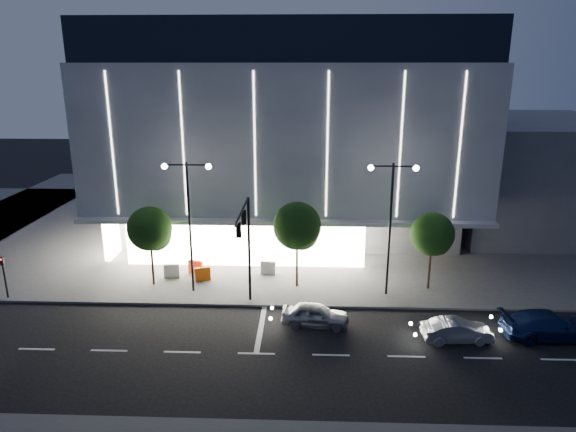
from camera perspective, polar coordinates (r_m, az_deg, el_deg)
The scene contains 18 objects.
ground at distance 30.02m, azimuth -7.17°, elevation -13.36°, with size 160.00×160.00×0.00m, color black.
sidewalk_museum at distance 51.83m, azimuth 2.48°, elevation -0.15°, with size 70.00×40.00×0.15m, color #474747.
museum at distance 48.34m, azimuth 0.19°, elevation 9.81°, with size 30.00×25.80×18.00m.
annex_building at distance 54.98m, azimuth 25.07°, elevation 4.56°, with size 16.00×20.00×10.00m, color #4C4C51.
traffic_mast at distance 30.85m, azimuth -4.70°, elevation -2.19°, with size 0.33×5.89×7.07m.
street_lamp_west at distance 33.77m, azimuth -10.96°, elevation 0.86°, with size 3.16×0.36×9.00m.
street_lamp_east at distance 33.35m, azimuth 11.36°, elevation 0.63°, with size 3.16×0.36×9.00m.
ped_signal_far at distance 38.25m, azimuth -29.02°, elevation -5.55°, with size 0.22×0.24×3.00m.
tree_left at distance 36.03m, azimuth -15.05°, elevation -1.62°, with size 3.02×3.02×5.72m.
tree_mid at distance 34.36m, azimuth 1.06°, elevation -1.40°, with size 3.25×3.25×6.15m.
tree_right at distance 35.51m, azimuth 15.75°, elevation -2.20°, with size 2.91×2.91×5.51m.
car_lead at distance 30.90m, azimuth 3.05°, elevation -10.90°, with size 1.61×3.99×1.36m, color #95989C.
car_second at distance 30.75m, azimuth 18.26°, elevation -12.01°, with size 1.35×3.87×1.27m, color silver.
car_third at distance 33.00m, azimuth 26.98°, elevation -10.76°, with size 2.16×5.31×1.54m, color navy.
barrier_a at distance 38.32m, azimuth -10.24°, elevation -5.60°, with size 1.10×0.25×1.00m, color #EC3B0D.
barrier_b at distance 37.99m, azimuth -12.79°, elevation -5.95°, with size 1.10×0.25×1.00m, color silver.
barrier_c at distance 37.00m, azimuth -9.45°, elevation -6.37°, with size 1.10×0.25×1.00m, color #DA560C.
barrier_d at distance 37.62m, azimuth -2.21°, elevation -5.76°, with size 1.10×0.25×1.00m, color #BCBCBC.
Camera 1 is at (4.60, -25.68, 14.85)m, focal length 32.00 mm.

